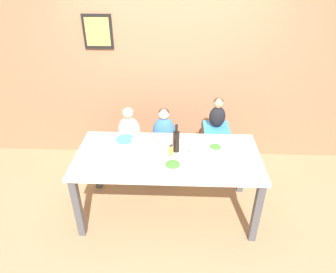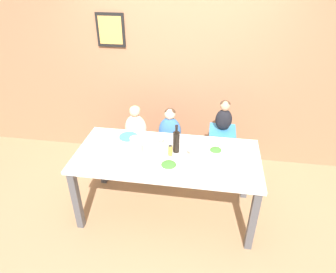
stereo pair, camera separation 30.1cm
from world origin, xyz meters
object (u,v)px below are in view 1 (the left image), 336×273
Objects in this scene: chair_far_left at (131,149)px; wine_glass_far at (160,138)px; person_baby_right at (218,113)px; chair_right_highchair at (215,139)px; person_child_left at (129,128)px; salad_bowl_small at (215,149)px; paper_towel_roll at (138,151)px; person_child_center at (164,129)px; dinner_plate_front_left at (103,165)px; wine_bottle at (176,141)px; chair_far_center at (164,150)px; salad_bowl_large at (173,166)px; dinner_plate_back_left at (125,139)px; wine_glass_near at (192,147)px.

wine_glass_far reaches higher than chair_far_left.
chair_far_left is 1.23× the size of person_baby_right.
chair_right_highchair is 1.47× the size of person_child_left.
paper_towel_roll is at bearing -166.44° from salad_bowl_small.
paper_towel_roll is 0.80m from salad_bowl_small.
person_baby_right is at bearing 0.03° from person_child_center.
person_child_left reaches higher than dinner_plate_front_left.
wine_bottle is 0.77m from dinner_plate_front_left.
person_baby_right is at bearing 0.05° from chair_far_left.
person_child_left is 0.85m from paper_towel_roll.
salad_bowl_small is at bearing -8.29° from wine_glass_far.
chair_far_center is 0.73m from wine_glass_far.
paper_towel_roll is at bearing -136.75° from person_baby_right.
salad_bowl_large is (0.34, -0.13, -0.08)m from paper_towel_roll.
paper_towel_roll is 0.46m from dinner_plate_back_left.
wine_glass_near is at bearing -42.96° from chair_far_left.
salad_bowl_large reaches higher than chair_right_highchair.
wine_bottle reaches higher than chair_right_highchair.
chair_far_center is at bearing 104.60° from wine_bottle.
person_child_left is at bearing 179.97° from chair_right_highchair.
person_child_left is 3.11× the size of wine_glass_near.
wine_bottle is at bearing 150.05° from wine_glass_near.
chair_far_left is at bearing 180.00° from chair_far_center.
salad_bowl_small is at bearing -12.35° from dinner_plate_back_left.
wine_glass_near is at bearing -65.68° from person_child_center.
chair_right_highchair is 4.55× the size of wine_glass_far.
person_baby_right is (1.07, 0.00, 0.54)m from chair_far_left.
wine_glass_near is 0.96× the size of salad_bowl_large.
person_child_left is (-0.43, 0.00, 0.31)m from chair_far_center.
paper_towel_roll reaches higher than chair_far_center.
person_child_left is 0.89m from dinner_plate_front_left.
salad_bowl_large is (-0.51, -0.93, -0.11)m from person_baby_right.
dinner_plate_back_left is (-0.57, 0.20, -0.12)m from wine_bottle.
paper_towel_roll is (-0.21, -0.80, 0.20)m from person_child_center.
chair_right_highchair is at bearing -0.03° from person_child_left.
wine_glass_near is at bearing -65.67° from chair_far_center.
wine_glass_near is 0.27m from salad_bowl_small.
paper_towel_roll is 1.54× the size of wine_glass_near.
paper_towel_roll is at bearing -74.74° from chair_far_left.
person_baby_right reaches higher than person_child_left.
dinner_plate_front_left is (-0.55, -0.88, 0.40)m from chair_far_center.
chair_far_center is at bearing -90.00° from person_child_center.
person_child_left is 2.02× the size of paper_towel_roll.
chair_far_left is 0.91× the size of person_child_left.
person_child_center is at bearing 0.00° from person_child_left.
salad_bowl_small is (0.40, -0.01, -0.08)m from wine_bottle.
dinner_plate_front_left is (-0.87, -0.19, -0.11)m from wine_glass_near.
wine_glass_far is at bearing 33.02° from dinner_plate_front_left.
chair_far_left is 0.97m from dinner_plate_front_left.
person_child_center is at bearing 179.95° from chair_right_highchair.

